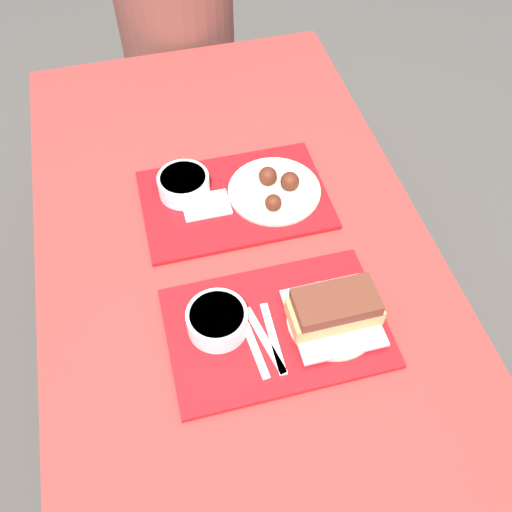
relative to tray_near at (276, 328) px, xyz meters
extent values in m
plane|color=#4C4742|center=(-0.03, 0.18, -0.75)|extent=(12.00, 12.00, 0.00)
cube|color=maroon|center=(-0.03, 0.18, -0.03)|extent=(0.92, 1.75, 0.04)
cylinder|color=maroon|center=(-0.43, 0.98, -0.40)|extent=(0.07, 0.07, 0.70)
cylinder|color=maroon|center=(0.37, 0.98, -0.40)|extent=(0.07, 0.07, 0.70)
cube|color=maroon|center=(-0.03, 1.28, -0.29)|extent=(0.87, 0.28, 0.04)
cylinder|color=maroon|center=(-0.41, 1.28, -0.53)|extent=(0.06, 0.06, 0.44)
cylinder|color=maroon|center=(0.34, 1.28, -0.53)|extent=(0.06, 0.06, 0.44)
cube|color=#B21419|center=(0.00, 0.00, 0.00)|extent=(0.46, 0.31, 0.01)
cube|color=#B21419|center=(0.00, 0.38, 0.00)|extent=(0.46, 0.31, 0.01)
cylinder|color=white|center=(-0.12, 0.03, 0.03)|extent=(0.13, 0.13, 0.05)
cylinder|color=beige|center=(-0.12, 0.03, 0.05)|extent=(0.11, 0.11, 0.01)
cylinder|color=beige|center=(0.12, -0.02, 0.01)|extent=(0.19, 0.19, 0.01)
cube|color=silver|center=(0.12, -0.02, 0.02)|extent=(0.18, 0.18, 0.01)
cube|color=tan|center=(0.12, -0.02, 0.04)|extent=(0.19, 0.09, 0.04)
cube|color=brown|center=(0.12, -0.02, 0.08)|extent=(0.17, 0.09, 0.03)
cube|color=white|center=(-0.04, -0.03, 0.01)|extent=(0.05, 0.17, 0.00)
cube|color=white|center=(-0.01, -0.03, 0.01)|extent=(0.02, 0.17, 0.00)
cube|color=white|center=(-0.06, -0.03, 0.01)|extent=(0.03, 0.17, 0.00)
cylinder|color=white|center=(-0.12, 0.43, 0.03)|extent=(0.13, 0.13, 0.05)
cylinder|color=beige|center=(-0.12, 0.43, 0.05)|extent=(0.11, 0.11, 0.01)
cylinder|color=beige|center=(0.10, 0.38, 0.01)|extent=(0.23, 0.23, 0.01)
sphere|color=#562314|center=(0.14, 0.37, 0.04)|extent=(0.05, 0.05, 0.05)
sphere|color=#562314|center=(0.09, 0.40, 0.04)|extent=(0.05, 0.05, 0.05)
sphere|color=#562314|center=(0.08, 0.32, 0.03)|extent=(0.04, 0.04, 0.04)
cube|color=white|center=(-0.08, 0.37, 0.01)|extent=(0.11, 0.08, 0.01)
cylinder|color=brown|center=(0.00, 1.28, -0.04)|extent=(0.40, 0.40, 0.47)
camera|label=1|loc=(-0.19, -0.57, 1.05)|focal=40.00mm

